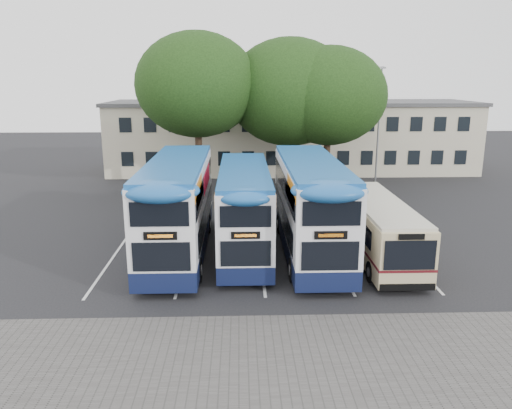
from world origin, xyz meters
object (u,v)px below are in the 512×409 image
object	(u,v)px
bus_dd_mid	(244,206)
bus_dd_left	(178,203)
bus_single	(377,225)
tree_left	(197,85)
bus_dd_right	(310,202)
tree_mid	(290,92)
tree_right	(329,96)
lamp_post	(379,120)

from	to	relation	value
bus_dd_mid	bus_dd_left	bearing A→B (deg)	-176.28
bus_dd_left	bus_single	world-z (taller)	bus_dd_left
tree_left	bus_dd_right	bearing A→B (deg)	-63.92
bus_dd_left	tree_mid	bearing A→B (deg)	64.61
tree_right	bus_single	distance (m)	14.79
bus_dd_mid	bus_single	bearing A→B (deg)	-8.81
tree_left	bus_dd_left	bearing A→B (deg)	-90.07
tree_right	bus_dd_left	world-z (taller)	tree_right
tree_right	bus_dd_mid	bearing A→B (deg)	-115.77
tree_right	lamp_post	bearing A→B (deg)	26.80
bus_dd_mid	bus_dd_right	distance (m)	3.17
lamp_post	bus_dd_left	distance (m)	20.58
tree_left	bus_dd_left	distance (m)	13.77
lamp_post	tree_right	world-z (taller)	tree_right
tree_mid	bus_dd_left	size ratio (longest dim) A/B	1.02
tree_right	bus_dd_mid	world-z (taller)	tree_right
tree_right	tree_left	bearing A→B (deg)	-178.33
bus_dd_left	bus_single	xyz separation A→B (m)	(9.40, -0.76, -0.96)
bus_dd_mid	bus_dd_right	xyz separation A→B (m)	(3.15, -0.33, 0.23)
bus_single	bus_dd_mid	bearing A→B (deg)	171.19
tree_left	bus_dd_left	xyz separation A→B (m)	(-0.02, -12.72, -5.27)
lamp_post	tree_right	bearing A→B (deg)	-153.20
bus_dd_left	bus_dd_mid	size ratio (longest dim) A/B	1.10
bus_single	bus_dd_left	bearing A→B (deg)	175.36
bus_dd_mid	bus_single	distance (m)	6.37
tree_mid	bus_dd_left	xyz separation A→B (m)	(-6.63, -13.97, -4.72)
bus_dd_right	bus_single	distance (m)	3.31
lamp_post	bus_dd_left	xyz separation A→B (m)	(-13.65, -15.17, -2.59)
bus_dd_right	bus_single	bearing A→B (deg)	-11.69
tree_left	bus_dd_right	size ratio (longest dim) A/B	1.05
lamp_post	bus_single	world-z (taller)	lamp_post
tree_left	tree_right	distance (m)	9.34
bus_single	lamp_post	bearing A→B (deg)	75.08
bus_dd_right	bus_single	xyz separation A→B (m)	(3.10, -0.64, -0.96)
lamp_post	tree_mid	size ratio (longest dim) A/B	0.82
tree_mid	tree_left	bearing A→B (deg)	-169.28
lamp_post	bus_single	distance (m)	16.87
tree_mid	bus_dd_right	world-z (taller)	tree_mid
bus_dd_right	bus_dd_left	bearing A→B (deg)	178.89
tree_right	tree_mid	bearing A→B (deg)	160.00
tree_left	bus_dd_mid	bearing A→B (deg)	-75.93
tree_mid	bus_dd_left	world-z (taller)	tree_mid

